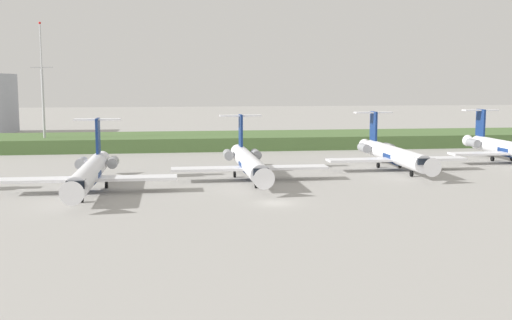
# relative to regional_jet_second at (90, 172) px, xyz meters

# --- Properties ---
(ground_plane) EXTENTS (500.00, 500.00, 0.00)m
(ground_plane) POSITION_rel_regional_jet_second_xyz_m (22.91, 18.39, -2.54)
(ground_plane) COLOR #9E9B96
(grass_berm) EXTENTS (320.00, 20.00, 2.79)m
(grass_berm) POSITION_rel_regional_jet_second_xyz_m (22.91, 52.74, -1.14)
(grass_berm) COLOR #4C6B38
(grass_berm) RESTS_ON ground
(regional_jet_second) EXTENTS (22.81, 31.00, 9.00)m
(regional_jet_second) POSITION_rel_regional_jet_second_xyz_m (0.00, 0.00, 0.00)
(regional_jet_second) COLOR white
(regional_jet_second) RESTS_ON ground
(regional_jet_third) EXTENTS (22.81, 31.00, 9.00)m
(regional_jet_third) POSITION_rel_regional_jet_second_xyz_m (22.01, 7.14, 0.00)
(regional_jet_third) COLOR white
(regional_jet_third) RESTS_ON ground
(regional_jet_fourth) EXTENTS (22.81, 31.00, 9.00)m
(regional_jet_fourth) POSITION_rel_regional_jet_second_xyz_m (46.81, 14.06, 0.00)
(regional_jet_fourth) COLOR white
(regional_jet_fourth) RESTS_ON ground
(regional_jet_fifth) EXTENTS (22.81, 31.00, 9.00)m
(regional_jet_fifth) POSITION_rel_regional_jet_second_xyz_m (70.22, 19.84, 0.00)
(regional_jet_fifth) COLOR white
(regional_jet_fifth) RESTS_ON ground
(antenna_mast) EXTENTS (4.40, 0.50, 26.26)m
(antenna_mast) POSITION_rel_regional_jet_second_xyz_m (-15.12, 49.17, 8.31)
(antenna_mast) COLOR #B2B2B7
(antenna_mast) RESTS_ON ground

